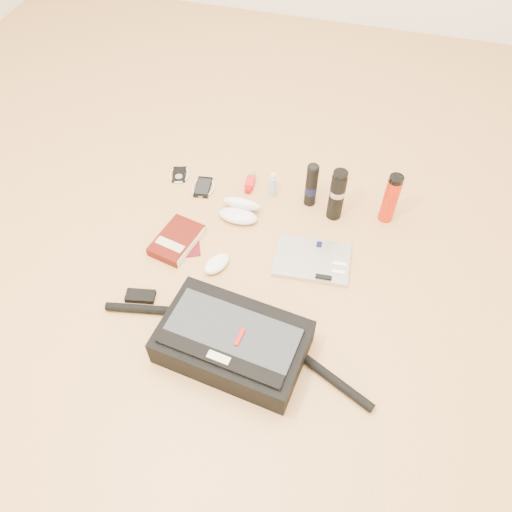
# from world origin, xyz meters

# --- Properties ---
(ground) EXTENTS (4.00, 4.00, 0.00)m
(ground) POSITION_xyz_m (0.00, 0.00, 0.00)
(ground) COLOR tan
(ground) RESTS_ON ground
(messenger_bag) EXTENTS (0.97, 0.35, 0.13)m
(messenger_bag) POSITION_xyz_m (0.04, -0.30, 0.06)
(messenger_bag) COLOR black
(messenger_bag) RESTS_ON ground
(laptop) EXTENTS (0.30, 0.22, 0.03)m
(laptop) POSITION_xyz_m (0.22, 0.14, 0.01)
(laptop) COLOR #B6B7B9
(laptop) RESTS_ON ground
(book) EXTENTS (0.18, 0.24, 0.04)m
(book) POSITION_xyz_m (-0.31, 0.09, 0.02)
(book) COLOR #470C07
(book) RESTS_ON ground
(passport) EXTENTS (0.13, 0.15, 0.01)m
(passport) POSITION_xyz_m (-0.26, 0.09, 0.00)
(passport) COLOR #540B15
(passport) RESTS_ON ground
(mouse) EXTENTS (0.11, 0.13, 0.04)m
(mouse) POSITION_xyz_m (-0.12, 0.02, 0.02)
(mouse) COLOR white
(mouse) RESTS_ON ground
(sunglasses_case) EXTENTS (0.16, 0.14, 0.09)m
(sunglasses_case) POSITION_xyz_m (-0.11, 0.30, 0.03)
(sunglasses_case) COLOR silver
(sunglasses_case) RESTS_ON ground
(ipod) EXTENTS (0.10, 0.11, 0.01)m
(ipod) POSITION_xyz_m (-0.44, 0.46, 0.01)
(ipod) COLOR black
(ipod) RESTS_ON ground
(phone) EXTENTS (0.11, 0.13, 0.01)m
(phone) POSITION_xyz_m (-0.31, 0.41, 0.01)
(phone) COLOR black
(phone) RESTS_ON ground
(inhaler) EXTENTS (0.04, 0.12, 0.03)m
(inhaler) POSITION_xyz_m (-0.12, 0.48, 0.02)
(inhaler) COLOR red
(inhaler) RESTS_ON ground
(spray_bottle) EXTENTS (0.04, 0.04, 0.12)m
(spray_bottle) POSITION_xyz_m (-0.01, 0.45, 0.05)
(spray_bottle) COLOR #92BACB
(spray_bottle) RESTS_ON ground
(aerosol_can) EXTENTS (0.05, 0.05, 0.21)m
(aerosol_can) POSITION_xyz_m (0.15, 0.45, 0.10)
(aerosol_can) COLOR black
(aerosol_can) RESTS_ON ground
(thermos_black) EXTENTS (0.07, 0.07, 0.24)m
(thermos_black) POSITION_xyz_m (0.26, 0.40, 0.12)
(thermos_black) COLOR black
(thermos_black) RESTS_ON ground
(thermos_red) EXTENTS (0.07, 0.07, 0.23)m
(thermos_red) POSITION_xyz_m (0.46, 0.44, 0.11)
(thermos_red) COLOR red
(thermos_red) RESTS_ON ground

